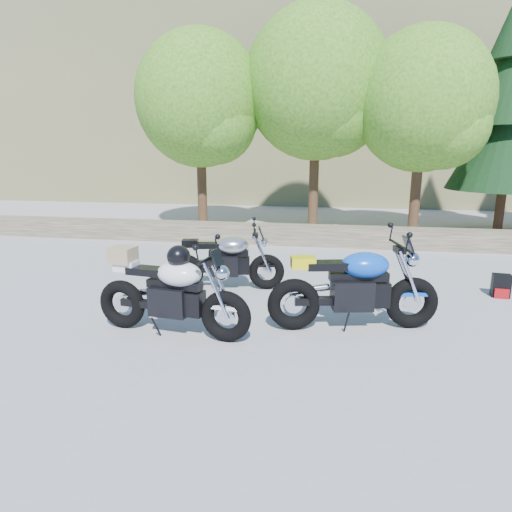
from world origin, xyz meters
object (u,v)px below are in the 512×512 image
Objects in this scene: blue_bike at (355,289)px; backpack at (501,286)px; white_bike at (171,291)px; silver_bike at (227,261)px.

blue_bike is 6.13× the size of backpack.
backpack is (4.93, 2.44, -0.42)m from white_bike.
backpack is at bearing 24.19° from blue_bike.
blue_bike is at bearing -136.77° from backpack.
silver_bike is 4.68m from backpack.
white_bike is at bearing -146.62° from backpack.
silver_bike is 0.92× the size of white_bike.
white_bike is at bearing -107.44° from silver_bike.
silver_bike is 2.09m from white_bike.
blue_bike reaches higher than silver_bike.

